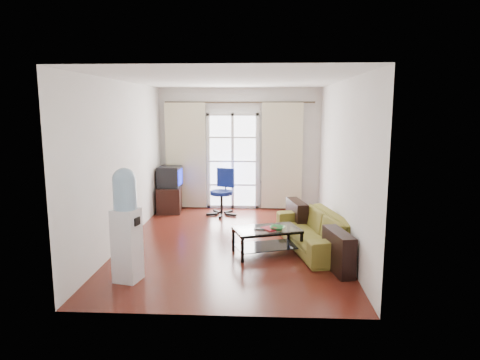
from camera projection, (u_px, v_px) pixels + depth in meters
name	position (u px, v px, depth m)	size (l,w,h in m)	color
floor	(231.00, 242.00, 7.27)	(5.20, 5.20, 0.00)	#5C2015
ceiling	(231.00, 80.00, 6.82)	(5.20, 5.20, 0.00)	white
wall_back	(239.00, 149.00, 9.61)	(3.60, 0.02, 2.70)	white
wall_front	(213.00, 196.00, 4.49)	(3.60, 0.02, 2.70)	white
wall_left	(124.00, 163.00, 7.14)	(0.02, 5.20, 2.70)	white
wall_right	(341.00, 165.00, 6.96)	(0.02, 5.20, 2.70)	white
french_door	(233.00, 161.00, 9.61)	(1.16, 0.06, 2.15)	white
curtain_rod	(239.00, 102.00, 9.34)	(0.04, 0.04, 3.30)	#4C3F2D
curtain_left	(186.00, 156.00, 9.58)	(0.90, 0.07, 2.35)	beige
curtain_right	(282.00, 156.00, 9.47)	(0.90, 0.07, 2.35)	beige
radiator	(275.00, 195.00, 9.64)	(0.64, 0.12, 0.64)	gray
sofa	(315.00, 231.00, 6.93)	(1.18, 2.10, 0.58)	olive
coffee_table	(267.00, 238.00, 6.67)	(1.14, 0.87, 0.41)	silver
bowl	(277.00, 228.00, 6.57)	(0.27, 0.27, 0.06)	#2D7D43
book	(265.00, 230.00, 6.54)	(0.30, 0.32, 0.02)	#A83B14
remote	(259.00, 229.00, 6.56)	(0.17, 0.05, 0.02)	black
tv_stand	(170.00, 199.00, 9.42)	(0.50, 0.75, 0.55)	black
crt_tv	(169.00, 177.00, 9.34)	(0.52, 0.51, 0.46)	black
task_chair	(222.00, 201.00, 9.11)	(0.86, 0.86, 0.99)	black
water_cooler	(126.00, 223.00, 5.55)	(0.37, 0.37, 1.51)	white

